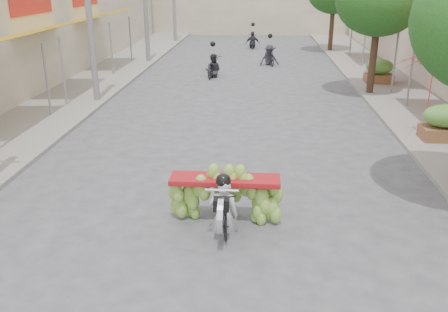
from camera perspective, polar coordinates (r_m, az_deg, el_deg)
sidewalk_left at (r=22.44m, az=-16.49°, el=8.32°), size 4.00×60.00×0.12m
sidewalk_right at (r=21.93m, az=20.63°, el=7.57°), size 4.00×60.00×0.12m
produce_crate_mid at (r=15.08m, az=24.99°, el=3.96°), size 1.20×0.88×1.16m
produce_crate_far at (r=22.55m, az=18.19°, el=9.89°), size 1.20×0.88×1.16m
banana_motorbike at (r=9.13m, az=0.03°, el=-4.56°), size 2.20×1.77×1.96m
market_umbrella at (r=14.86m, az=24.26°, el=11.24°), size 2.59×2.59×1.95m
pedestrian at (r=23.05m, az=17.60°, el=10.75°), size 0.94×0.85×1.64m
bg_motorbike_a at (r=23.24m, az=-1.34°, el=11.25°), size 0.90×1.77×1.95m
bg_motorbike_b at (r=26.58m, az=5.51°, el=12.58°), size 1.16×1.88×1.95m
bg_motorbike_c at (r=33.04m, az=3.48°, el=14.19°), size 0.98×1.57×1.95m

